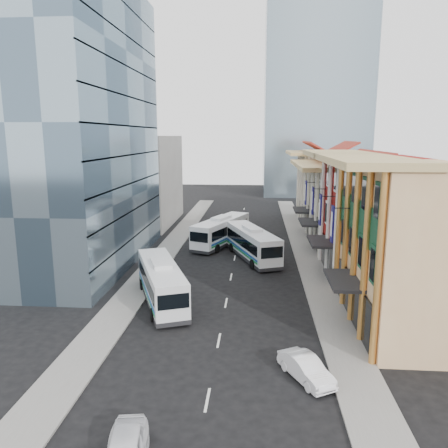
# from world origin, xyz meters

# --- Properties ---
(ground) EXTENTS (200.00, 200.00, 0.00)m
(ground) POSITION_xyz_m (0.00, 0.00, 0.00)
(ground) COLOR black
(ground) RESTS_ON ground
(sidewalk_right) EXTENTS (3.00, 90.00, 0.15)m
(sidewalk_right) POSITION_xyz_m (8.50, 22.00, 0.07)
(sidewalk_right) COLOR slate
(sidewalk_right) RESTS_ON ground
(sidewalk_left) EXTENTS (3.00, 90.00, 0.15)m
(sidewalk_left) POSITION_xyz_m (-8.50, 22.00, 0.07)
(sidewalk_left) COLOR slate
(sidewalk_left) RESTS_ON ground
(shophouse_tan) EXTENTS (8.00, 14.00, 12.00)m
(shophouse_tan) POSITION_xyz_m (14.00, 5.00, 6.00)
(shophouse_tan) COLOR #DEB380
(shophouse_tan) RESTS_ON ground
(shophouse_red) EXTENTS (8.00, 10.00, 12.00)m
(shophouse_red) POSITION_xyz_m (14.00, 17.00, 6.00)
(shophouse_red) COLOR maroon
(shophouse_red) RESTS_ON ground
(shophouse_cream_near) EXTENTS (8.00, 9.00, 10.00)m
(shophouse_cream_near) POSITION_xyz_m (14.00, 26.50, 5.00)
(shophouse_cream_near) COLOR beige
(shophouse_cream_near) RESTS_ON ground
(shophouse_cream_mid) EXTENTS (8.00, 9.00, 10.00)m
(shophouse_cream_mid) POSITION_xyz_m (14.00, 35.50, 5.00)
(shophouse_cream_mid) COLOR beige
(shophouse_cream_mid) RESTS_ON ground
(shophouse_cream_far) EXTENTS (8.00, 12.00, 11.00)m
(shophouse_cream_far) POSITION_xyz_m (14.00, 46.00, 5.50)
(shophouse_cream_far) COLOR beige
(shophouse_cream_far) RESTS_ON ground
(office_tower) EXTENTS (12.00, 26.00, 30.00)m
(office_tower) POSITION_xyz_m (-17.00, 19.00, 15.00)
(office_tower) COLOR #44596B
(office_tower) RESTS_ON ground
(office_block_far) EXTENTS (10.00, 18.00, 14.00)m
(office_block_far) POSITION_xyz_m (-16.00, 42.00, 7.00)
(office_block_far) COLOR gray
(office_block_far) RESTS_ON ground
(bus_left_near) EXTENTS (6.68, 11.69, 3.69)m
(bus_left_near) POSITION_xyz_m (-5.50, 7.79, 1.84)
(bus_left_near) COLOR silver
(bus_left_near) RESTS_ON ground
(bus_left_far) EXTENTS (7.04, 12.08, 3.82)m
(bus_left_far) POSITION_xyz_m (-2.07, 28.16, 1.91)
(bus_left_far) COLOR white
(bus_left_far) RESTS_ON ground
(bus_right) EXTENTS (6.84, 12.07, 3.80)m
(bus_right) POSITION_xyz_m (2.00, 21.91, 1.90)
(bus_right) COLOR silver
(bus_right) RESTS_ON ground
(sedan_right) EXTENTS (3.27, 4.36, 1.38)m
(sedan_right) POSITION_xyz_m (5.50, -3.53, 0.69)
(sedan_right) COLOR white
(sedan_right) RESTS_ON ground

